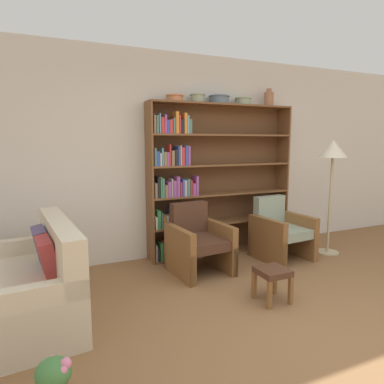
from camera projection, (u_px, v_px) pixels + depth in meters
name	position (u px, v px, depth m)	size (l,w,h in m)	color
ground_plane	(330.00, 337.00, 2.80)	(24.00, 24.00, 0.00)	brown
wall_back	(200.00, 156.00, 4.85)	(12.00, 0.06, 2.75)	silver
bookshelf	(207.00, 181.00, 4.75)	(2.13, 0.30, 2.09)	brown
bowl_slate	(175.00, 98.00, 4.38)	(0.23, 0.23, 0.09)	#C67547
bowl_brass	(198.00, 98.00, 4.51)	(0.21, 0.21, 0.11)	gray
bowl_olive	(219.00, 99.00, 4.64)	(0.29, 0.29, 0.11)	slate
bowl_sage	(243.00, 101.00, 4.79)	(0.24, 0.24, 0.10)	gray
vase_tall	(269.00, 99.00, 4.96)	(0.14, 0.14, 0.25)	#A36647
couch	(24.00, 289.00, 3.00)	(1.09, 1.55, 0.88)	beige
armchair_leather	(198.00, 242.00, 4.17)	(0.70, 0.73, 0.83)	brown
armchair_cushioned	(280.00, 231.00, 4.66)	(0.70, 0.73, 0.83)	brown
floor_lamp	(333.00, 156.00, 4.71)	(0.38, 0.38, 1.61)	tan
footstool	(272.00, 276.00, 3.39)	(0.29, 0.29, 0.34)	brown
potted_plant	(54.00, 382.00, 2.01)	(0.21, 0.21, 0.33)	#B7704C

